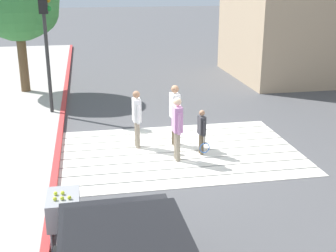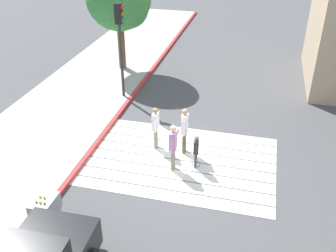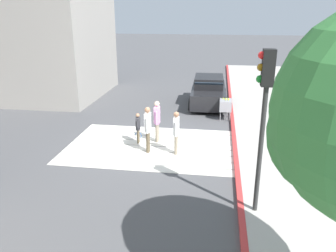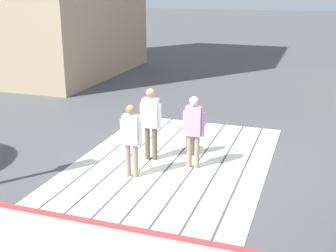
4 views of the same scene
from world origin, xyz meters
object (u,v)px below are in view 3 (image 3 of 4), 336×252
object	(u,v)px
tennis_ball_cart	(226,105)
pedestrian_adult_side	(176,130)
pedestrian_adult_trailing	(157,118)
traffic_light_corner	(264,101)
car_parked_near_curb	(209,92)
pedestrian_adult_lead	(148,126)
pedestrian_child_with_racket	(138,127)

from	to	relation	value
tennis_ball_cart	pedestrian_adult_side	size ratio (longest dim) A/B	0.63
pedestrian_adult_trailing	tennis_ball_cart	bearing A→B (deg)	-128.66
traffic_light_corner	tennis_ball_cart	size ratio (longest dim) A/B	4.17
car_parked_near_curb	pedestrian_adult_side	distance (m)	7.08
pedestrian_adult_lead	pedestrian_adult_side	world-z (taller)	pedestrian_adult_lead
car_parked_near_curb	tennis_ball_cart	world-z (taller)	car_parked_near_curb
pedestrian_adult_lead	pedestrian_adult_side	size ratio (longest dim) A/B	1.07
pedestrian_adult_lead	tennis_ball_cart	bearing A→B (deg)	-122.70
pedestrian_adult_lead	pedestrian_child_with_racket	size ratio (longest dim) A/B	1.40
traffic_light_corner	pedestrian_adult_lead	size ratio (longest dim) A/B	2.44
tennis_ball_cart	pedestrian_adult_side	distance (m)	4.87
tennis_ball_cart	pedestrian_child_with_racket	world-z (taller)	pedestrian_child_with_racket
tennis_ball_cart	pedestrian_adult_side	xyz separation A→B (m)	(1.82, 4.51, 0.25)
traffic_light_corner	pedestrian_adult_side	xyz separation A→B (m)	(2.50, -3.56, -2.09)
pedestrian_adult_lead	pedestrian_child_with_racket	xyz separation A→B (m)	(0.56, -0.81, -0.32)
tennis_ball_cart	pedestrian_child_with_racket	size ratio (longest dim) A/B	0.82
traffic_light_corner	pedestrian_adult_trailing	bearing A→B (deg)	-53.96
car_parked_near_curb	pedestrian_adult_lead	distance (m)	7.26
traffic_light_corner	pedestrian_adult_side	bearing A→B (deg)	-54.95
car_parked_near_curb	pedestrian_adult_trailing	distance (m)	6.18
pedestrian_adult_trailing	pedestrian_adult_side	bearing A→B (deg)	129.06
traffic_light_corner	pedestrian_adult_trailing	size ratio (longest dim) A/B	2.53
pedestrian_adult_trailing	pedestrian_child_with_racket	distance (m)	0.81
tennis_ball_cart	pedestrian_adult_lead	bearing A→B (deg)	57.30
car_parked_near_curb	pedestrian_adult_lead	world-z (taller)	pedestrian_adult_lead
car_parked_near_curb	pedestrian_child_with_racket	size ratio (longest dim) A/B	3.51
pedestrian_adult_side	pedestrian_child_with_racket	world-z (taller)	pedestrian_adult_side
tennis_ball_cart	pedestrian_adult_trailing	xyz separation A→B (m)	(2.72, 3.40, 0.28)
car_parked_near_curb	pedestrian_child_with_racket	world-z (taller)	car_parked_near_curb
tennis_ball_cart	pedestrian_adult_side	bearing A→B (deg)	68.04
tennis_ball_cart	car_parked_near_curb	bearing A→B (deg)	-70.20
traffic_light_corner	pedestrian_child_with_racket	xyz separation A→B (m)	(4.12, -4.41, -2.35)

